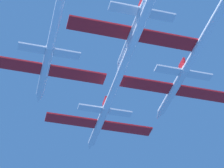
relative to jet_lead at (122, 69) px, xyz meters
name	(u,v)px	position (x,y,z in m)	size (l,w,h in m)	color
jet_lead	(122,69)	(0.00, 0.00, 0.00)	(19.02, 57.69, 3.15)	white
jet_left_wing	(59,5)	(-11.24, -9.36, 1.01)	(19.02, 53.50, 3.15)	white
jet_right_wing	(212,24)	(9.85, -11.27, 0.97)	(19.02, 57.11, 3.15)	white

